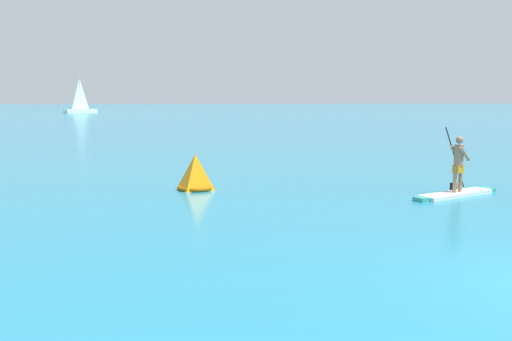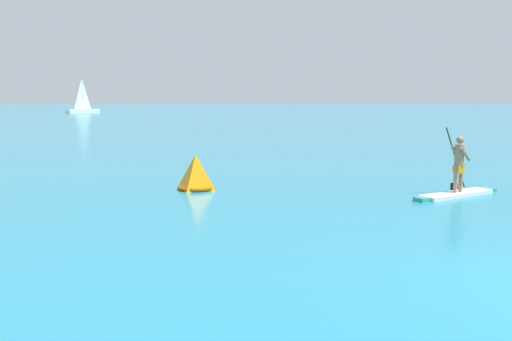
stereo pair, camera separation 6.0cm
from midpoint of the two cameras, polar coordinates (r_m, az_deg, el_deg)
paddleboarder_mid_center at (r=16.68m, az=20.17°, el=-1.23°), size 3.04×1.90×2.00m
race_marker_buoy at (r=16.82m, az=-6.44°, el=-0.37°), size 1.22×1.22×1.09m
sailboat_left_horizon at (r=101.84m, az=-17.89°, el=6.24°), size 5.26×5.23×6.91m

